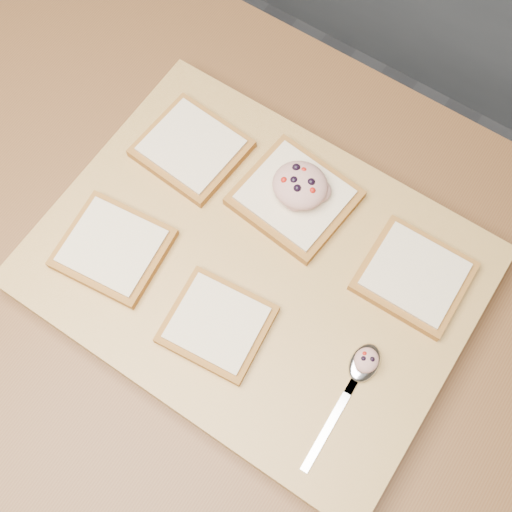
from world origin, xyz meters
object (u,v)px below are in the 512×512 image
Objects in this scene: cutting_board at (256,270)px; tuna_salad_dollop at (300,185)px; bread_far_center at (295,197)px; spoon at (360,372)px.

tuna_salad_dollop reaches higher than cutting_board.
cutting_board is at bearing -87.43° from tuna_salad_dollop.
spoon is (0.18, -0.14, -0.00)m from bread_far_center.
bread_far_center is 2.09× the size of tuna_salad_dollop.
tuna_salad_dollop reaches higher than bread_far_center.
spoon is at bearing -14.87° from cutting_board.
tuna_salad_dollop is at bearing 139.59° from spoon.
spoon is (0.17, -0.15, -0.03)m from tuna_salad_dollop.
cutting_board is at bearing -85.83° from bread_far_center.
tuna_salad_dollop is (-0.00, 0.10, 0.05)m from cutting_board.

